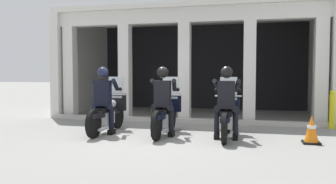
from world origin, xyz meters
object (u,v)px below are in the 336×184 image
at_px(police_officer_right, 226,96).
at_px(bollard_kerbside, 332,110).
at_px(motorcycle_left, 109,112).
at_px(police_officer_center, 163,95).
at_px(police_officer_left, 103,94).
at_px(motorcycle_center, 166,113).
at_px(traffic_cone_flank, 311,130).
at_px(motorcycle_right, 227,115).

bearing_deg(police_officer_right, bollard_kerbside, 44.65).
distance_m(motorcycle_left, police_officer_center, 1.51).
height_order(police_officer_left, bollard_kerbside, police_officer_left).
bearing_deg(motorcycle_center, bollard_kerbside, 23.13).
height_order(police_officer_center, traffic_cone_flank, police_officer_center).
bearing_deg(police_officer_right, police_officer_center, -175.09).
distance_m(motorcycle_center, motorcycle_right, 1.43).
bearing_deg(traffic_cone_flank, police_officer_center, 178.32).
relative_size(police_officer_left, traffic_cone_flank, 2.69).
bearing_deg(police_officer_left, police_officer_right, 9.11).
bearing_deg(motorcycle_center, traffic_cone_flank, -7.02).
height_order(traffic_cone_flank, bollard_kerbside, bollard_kerbside).
bearing_deg(bollard_kerbside, traffic_cone_flank, -111.93).
distance_m(motorcycle_left, motorcycle_center, 1.43).
distance_m(police_officer_center, motorcycle_right, 1.51).
bearing_deg(police_officer_center, bollard_kerbside, 26.47).
height_order(police_officer_right, traffic_cone_flank, police_officer_right).
relative_size(police_officer_right, traffic_cone_flank, 2.69).
bearing_deg(traffic_cone_flank, police_officer_right, 177.99).
distance_m(motorcycle_center, police_officer_center, 0.52).
bearing_deg(traffic_cone_flank, police_officer_left, 179.69).
distance_m(police_officer_left, police_officer_right, 2.85).
relative_size(motorcycle_center, motorcycle_right, 1.00).
bearing_deg(motorcycle_right, motorcycle_center, -175.09).
xyz_separation_m(police_officer_left, traffic_cone_flank, (4.57, -0.02, -0.65)).
distance_m(police_officer_center, traffic_cone_flank, 3.21).
xyz_separation_m(motorcycle_left, police_officer_left, (-0.00, -0.28, 0.44)).
xyz_separation_m(motorcycle_center, traffic_cone_flank, (3.15, -0.38, -0.21)).
height_order(police_officer_center, police_officer_right, same).
relative_size(police_officer_center, traffic_cone_flank, 2.69).
xyz_separation_m(police_officer_right, traffic_cone_flank, (1.72, -0.06, -0.65)).
bearing_deg(motorcycle_left, police_officer_left, -81.87).
relative_size(motorcycle_center, traffic_cone_flank, 3.46).
bearing_deg(police_officer_right, traffic_cone_flank, 4.18).
relative_size(motorcycle_left, police_officer_left, 1.29).
bearing_deg(motorcycle_center, police_officer_right, -12.69).
relative_size(police_officer_left, motorcycle_right, 0.78).
distance_m(police_officer_right, bollard_kerbside, 3.30).
xyz_separation_m(motorcycle_center, motorcycle_right, (1.43, -0.03, 0.00)).
bearing_deg(police_officer_left, motorcycle_right, 14.78).
xyz_separation_m(motorcycle_right, bollard_kerbside, (2.56, 1.75, -0.00)).
bearing_deg(bollard_kerbside, police_officer_left, -159.06).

